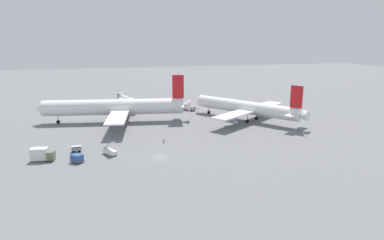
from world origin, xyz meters
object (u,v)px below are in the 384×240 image
(ground_crew_marshaller_foreground, at_px, (164,140))
(airliner_being_pushed, at_px, (246,108))
(gse_catering_truck_tall, at_px, (42,154))
(gse_stair_truck_yellow, at_px, (110,151))
(jet_bridge, at_px, (126,99))
(airliner_at_gate_left, at_px, (115,107))
(gse_baggage_cart_trailing, at_px, (77,149))
(gse_container_dolly_flat, at_px, (77,158))
(pushback_tug, at_px, (188,107))

(ground_crew_marshaller_foreground, bearing_deg, airliner_being_pushed, 29.87)
(airliner_being_pushed, distance_m, gse_catering_truck_tall, 75.89)
(gse_stair_truck_yellow, height_order, jet_bridge, jet_bridge)
(jet_bridge, bearing_deg, airliner_at_gate_left, -103.50)
(jet_bridge, bearing_deg, gse_baggage_cart_trailing, -107.63)
(gse_catering_truck_tall, relative_size, jet_bridge, 0.27)
(gse_container_dolly_flat, bearing_deg, gse_baggage_cart_trailing, 94.04)
(pushback_tug, bearing_deg, airliner_at_gate_left, -155.96)
(airliner_at_gate_left, bearing_deg, airliner_being_pushed, -11.69)
(airliner_at_gate_left, height_order, ground_crew_marshaller_foreground, airliner_at_gate_left)
(pushback_tug, bearing_deg, airliner_being_pushed, -54.82)
(gse_container_dolly_flat, height_order, jet_bridge, jet_bridge)
(gse_catering_truck_tall, distance_m, gse_baggage_cart_trailing, 9.82)
(airliner_being_pushed, xyz_separation_m, gse_baggage_cart_trailing, (-62.03, -23.27, -4.17))
(pushback_tug, bearing_deg, gse_catering_truck_tall, -134.79)
(airliner_at_gate_left, relative_size, gse_stair_truck_yellow, 11.91)
(airliner_at_gate_left, bearing_deg, gse_catering_truck_tall, -118.01)
(gse_catering_truck_tall, xyz_separation_m, gse_stair_truck_yellow, (17.18, 0.50, -0.73))
(airliner_being_pushed, xyz_separation_m, jet_bridge, (-43.75, 34.25, -0.54))
(gse_stair_truck_yellow, relative_size, jet_bridge, 0.21)
(pushback_tug, relative_size, jet_bridge, 0.37)
(gse_catering_truck_tall, relative_size, gse_stair_truck_yellow, 1.26)
(pushback_tug, relative_size, gse_catering_truck_tall, 1.36)
(airliner_being_pushed, relative_size, pushback_tug, 5.26)
(gse_stair_truck_yellow, height_order, gse_container_dolly_flat, gse_stair_truck_yellow)
(gse_container_dolly_flat, bearing_deg, pushback_tug, 52.24)
(airliner_at_gate_left, distance_m, airliner_being_pushed, 50.57)
(gse_stair_truck_yellow, distance_m, gse_container_dolly_flat, 9.34)
(airliner_being_pushed, bearing_deg, gse_stair_truck_yellow, -152.04)
(airliner_at_gate_left, height_order, gse_container_dolly_flat, airliner_at_gate_left)
(gse_baggage_cart_trailing, xyz_separation_m, gse_container_dolly_flat, (0.64, -9.01, 0.31))
(gse_stair_truck_yellow, xyz_separation_m, gse_container_dolly_flat, (-8.37, -4.14, 0.15))
(gse_container_dolly_flat, xyz_separation_m, ground_crew_marshaller_foreground, (24.81, 11.27, -0.35))
(pushback_tug, distance_m, jet_bridge, 28.30)
(airliner_at_gate_left, xyz_separation_m, pushback_tug, (32.18, 14.35, -4.49))
(airliner_being_pushed, distance_m, gse_stair_truck_yellow, 60.16)
(airliner_being_pushed, relative_size, gse_container_dolly_flat, 11.39)
(gse_container_dolly_flat, relative_size, jet_bridge, 0.17)
(gse_baggage_cart_trailing, relative_size, jet_bridge, 0.12)
(jet_bridge, bearing_deg, airliner_being_pushed, -38.05)
(pushback_tug, bearing_deg, jet_bridge, 159.94)
(gse_catering_truck_tall, relative_size, ground_crew_marshaller_foreground, 3.86)
(ground_crew_marshaller_foreground, height_order, jet_bridge, jet_bridge)
(gse_stair_truck_yellow, distance_m, gse_baggage_cart_trailing, 10.25)
(airliner_being_pushed, distance_m, jet_bridge, 55.56)
(jet_bridge, bearing_deg, gse_stair_truck_yellow, -98.45)
(airliner_being_pushed, relative_size, gse_stair_truck_yellow, 9.03)
(airliner_at_gate_left, bearing_deg, ground_crew_marshaller_foreground, -67.52)
(pushback_tug, bearing_deg, gse_container_dolly_flat, -127.76)
(gse_baggage_cart_trailing, bearing_deg, pushback_tug, 46.97)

